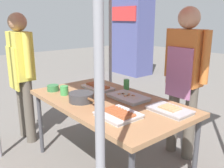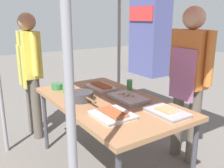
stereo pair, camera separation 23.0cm
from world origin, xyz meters
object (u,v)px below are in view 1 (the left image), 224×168
object	(u,v)px
tray_meat_skewers	(128,97)
tray_spring_rolls	(170,110)
stall_table	(108,105)
neighbor_stall_left	(132,37)
cooking_wok	(82,97)
drink_cup_near_edge	(64,90)
condiment_bowl	(53,88)
customer_nearby	(21,68)
drink_cup_by_wok	(126,84)
vendor_woman	(185,72)
tray_pork_links	(98,87)
tray_grilled_sausages	(118,114)

from	to	relation	value
tray_meat_skewers	tray_spring_rolls	size ratio (longest dim) A/B	1.10
stall_table	neighbor_stall_left	distance (m)	4.56
cooking_wok	drink_cup_near_edge	world-z (taller)	drink_cup_near_edge
condiment_bowl	tray_spring_rolls	bearing A→B (deg)	21.75
tray_meat_skewers	drink_cup_near_edge	distance (m)	0.66
customer_nearby	stall_table	bearing A→B (deg)	18.17
tray_spring_rolls	condiment_bowl	bearing A→B (deg)	-158.25
cooking_wok	neighbor_stall_left	bearing A→B (deg)	130.20
tray_spring_rolls	condiment_bowl	distance (m)	1.28
stall_table	drink_cup_by_wok	bearing A→B (deg)	112.20
tray_meat_skewers	vendor_woman	bearing A→B (deg)	73.51
neighbor_stall_left	drink_cup_near_edge	bearing A→B (deg)	-52.82
tray_pork_links	drink_cup_near_edge	world-z (taller)	drink_cup_near_edge
tray_grilled_sausages	condiment_bowl	distance (m)	0.99
tray_spring_rolls	drink_cup_by_wok	distance (m)	0.75
cooking_wok	vendor_woman	xyz separation A→B (m)	(0.41, 1.03, 0.17)
condiment_bowl	tray_meat_skewers	bearing A→B (deg)	31.84
tray_pork_links	drink_cup_by_wok	size ratio (longest dim) A/B	3.18
stall_table	customer_nearby	world-z (taller)	customer_nearby
tray_spring_rolls	neighbor_stall_left	bearing A→B (deg)	139.79
tray_meat_skewers	drink_cup_near_edge	xyz separation A→B (m)	(-0.51, -0.42, 0.03)
tray_pork_links	neighbor_stall_left	world-z (taller)	neighbor_stall_left
tray_pork_links	drink_cup_near_edge	distance (m)	0.39
tray_meat_skewers	vendor_woman	world-z (taller)	vendor_woman
tray_grilled_sausages	cooking_wok	size ratio (longest dim) A/B	0.79
tray_grilled_sausages	neighbor_stall_left	distance (m)	4.96
tray_meat_skewers	cooking_wok	size ratio (longest dim) A/B	0.98
vendor_woman	tray_pork_links	bearing A→B (deg)	46.05
tray_grilled_sausages	tray_pork_links	bearing A→B (deg)	155.33
vendor_woman	neighbor_stall_left	world-z (taller)	neighbor_stall_left
tray_grilled_sausages	condiment_bowl	xyz separation A→B (m)	(-0.99, -0.07, 0.01)
customer_nearby	neighbor_stall_left	bearing A→B (deg)	117.47
drink_cup_near_edge	drink_cup_by_wok	world-z (taller)	drink_cup_by_wok
tray_grilled_sausages	drink_cup_near_edge	size ratio (longest dim) A/B	3.34
vendor_woman	neighbor_stall_left	xyz separation A→B (m)	(-3.40, 2.51, 0.05)
stall_table	tray_spring_rolls	world-z (taller)	tray_spring_rolls
neighbor_stall_left	tray_spring_rolls	bearing A→B (deg)	-40.21
tray_pork_links	cooking_wok	size ratio (longest dim) A/B	0.89
condiment_bowl	tray_pork_links	bearing A→B (deg)	58.08
cooking_wok	neighbor_stall_left	world-z (taller)	neighbor_stall_left
tray_meat_skewers	customer_nearby	xyz separation A→B (m)	(-1.28, -0.56, 0.16)
condiment_bowl	customer_nearby	xyz separation A→B (m)	(-0.57, -0.12, 0.15)
tray_spring_rolls	drink_cup_near_edge	distance (m)	1.08
tray_pork_links	neighbor_stall_left	size ratio (longest dim) A/B	0.18
stall_table	drink_cup_by_wok	world-z (taller)	drink_cup_by_wok
vendor_woman	condiment_bowl	bearing A→B (deg)	50.17
drink_cup_by_wok	vendor_woman	world-z (taller)	vendor_woman
vendor_woman	drink_cup_by_wok	bearing A→B (deg)	43.84
tray_pork_links	stall_table	bearing A→B (deg)	-21.59
tray_grilled_sausages	condiment_bowl	size ratio (longest dim) A/B	2.52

